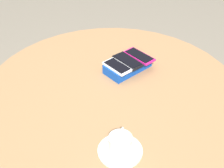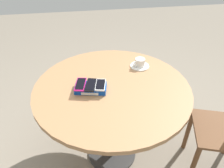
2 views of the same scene
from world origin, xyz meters
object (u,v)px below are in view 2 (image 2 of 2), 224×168
(phone_box, at_px, (91,88))
(phone_black, at_px, (91,85))
(round_table, at_px, (112,98))
(coffee_cup, at_px, (140,62))
(phone_white, at_px, (100,85))
(saucer, at_px, (140,66))
(phone_magenta, at_px, (80,84))

(phone_box, xyz_separation_m, phone_black, (0.00, 0.00, 0.03))
(round_table, xyz_separation_m, phone_black, (-0.14, -0.02, 0.15))
(phone_box, relative_size, coffee_cup, 2.22)
(coffee_cup, bearing_deg, phone_white, -142.35)
(phone_black, relative_size, phone_white, 1.11)
(round_table, relative_size, phone_white, 7.90)
(phone_white, distance_m, coffee_cup, 0.42)
(phone_box, xyz_separation_m, phone_white, (0.06, -0.01, 0.03))
(round_table, relative_size, coffee_cup, 10.76)
(round_table, xyz_separation_m, saucer, (0.25, 0.22, 0.10))
(round_table, height_order, phone_magenta, phone_magenta)
(phone_black, height_order, phone_white, same)
(round_table, distance_m, phone_box, 0.19)
(coffee_cup, bearing_deg, phone_magenta, -153.65)
(phone_black, distance_m, coffee_cup, 0.47)
(phone_magenta, distance_m, coffee_cup, 0.51)
(round_table, bearing_deg, saucer, 41.42)
(phone_box, relative_size, phone_white, 1.63)
(phone_magenta, height_order, phone_white, phone_white)
(saucer, distance_m, coffee_cup, 0.03)
(phone_black, bearing_deg, phone_box, -173.25)
(round_table, relative_size, saucer, 7.29)
(phone_black, xyz_separation_m, phone_white, (0.06, -0.01, 0.00))
(phone_magenta, bearing_deg, phone_black, -15.20)
(round_table, bearing_deg, phone_white, -157.15)
(phone_magenta, distance_m, saucer, 0.52)
(saucer, bearing_deg, round_table, -138.58)
(round_table, bearing_deg, phone_magenta, -178.37)
(phone_magenta, xyz_separation_m, saucer, (0.46, 0.23, -0.04))
(phone_white, relative_size, coffee_cup, 1.36)
(saucer, bearing_deg, phone_white, -142.40)
(phone_box, distance_m, phone_magenta, 0.07)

